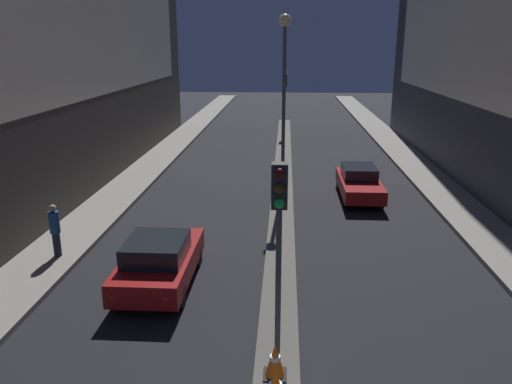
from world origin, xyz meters
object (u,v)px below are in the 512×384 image
(traffic_light_near, at_px, (279,221))
(traffic_cone_far, at_px, (275,360))
(street_lamp, at_px, (284,72))
(car_left_lane, at_px, (159,261))
(car_right_lane, at_px, (359,182))
(pedestrian_on_left_sidewalk, at_px, (55,229))
(traffic_light_mid, at_px, (285,90))

(traffic_light_near, xyz_separation_m, traffic_cone_far, (-0.04, -0.42, -2.88))
(street_lamp, relative_size, car_left_lane, 1.85)
(car_right_lane, bearing_deg, car_left_lane, -127.75)
(street_lamp, bearing_deg, car_right_lane, -6.40)
(traffic_light_near, height_order, traffic_cone_far, traffic_light_near)
(traffic_light_near, bearing_deg, traffic_cone_far, -95.05)
(street_lamp, height_order, pedestrian_on_left_sidewalk, street_lamp)
(car_left_lane, distance_m, pedestrian_on_left_sidewalk, 4.01)
(pedestrian_on_left_sidewalk, bearing_deg, car_left_lane, -21.81)
(traffic_light_near, distance_m, traffic_light_mid, 28.02)
(traffic_light_near, distance_m, pedestrian_on_left_sidewalk, 9.13)
(traffic_light_near, bearing_deg, street_lamp, 90.00)
(street_lamp, height_order, traffic_cone_far, street_lamp)
(traffic_cone_far, distance_m, car_left_lane, 5.35)
(traffic_light_mid, bearing_deg, traffic_cone_far, -90.07)
(traffic_light_near, xyz_separation_m, street_lamp, (0.00, 13.01, 2.13))
(car_left_lane, relative_size, car_right_lane, 0.98)
(car_right_lane, bearing_deg, traffic_cone_far, -105.00)
(traffic_cone_far, bearing_deg, traffic_light_mid, 89.93)
(traffic_light_near, distance_m, car_left_lane, 5.69)
(traffic_light_mid, height_order, pedestrian_on_left_sidewalk, traffic_light_mid)
(traffic_cone_far, bearing_deg, traffic_light_near, 84.95)
(traffic_cone_far, xyz_separation_m, pedestrian_on_left_sidewalk, (-7.13, 5.59, 0.59))
(traffic_light_near, distance_m, car_right_lane, 13.35)
(traffic_light_mid, bearing_deg, street_lamp, -90.00)
(traffic_cone_far, relative_size, car_right_lane, 0.17)
(traffic_light_mid, distance_m, traffic_cone_far, 28.59)
(traffic_light_near, xyz_separation_m, pedestrian_on_left_sidewalk, (-7.16, 5.17, -2.30))
(traffic_cone_far, distance_m, car_right_lane, 13.50)
(traffic_cone_far, bearing_deg, car_right_lane, 75.00)
(street_lamp, xyz_separation_m, car_right_lane, (3.46, -0.39, -4.79))
(pedestrian_on_left_sidewalk, bearing_deg, street_lamp, 47.55)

